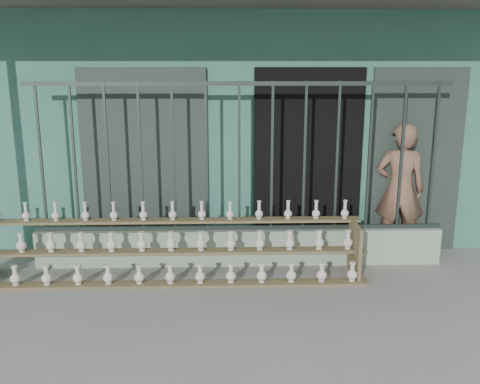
{
  "coord_description": "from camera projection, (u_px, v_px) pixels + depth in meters",
  "views": [
    {
      "loc": [
        -0.17,
        -5.0,
        2.48
      ],
      "look_at": [
        0.0,
        1.0,
        1.0
      ],
      "focal_mm": 40.0,
      "sensor_mm": 36.0,
      "label": 1
    }
  ],
  "objects": [
    {
      "name": "ground",
      "position": [
        243.0,
        311.0,
        5.45
      ],
      "size": [
        60.0,
        60.0,
        0.0
      ],
      "primitive_type": "plane",
      "color": "slate"
    },
    {
      "name": "workshop_building",
      "position": [
        235.0,
        112.0,
        9.16
      ],
      "size": [
        7.4,
        6.6,
        3.21
      ],
      "color": "#306555",
      "rests_on": "ground"
    },
    {
      "name": "parapet_wall",
      "position": [
        239.0,
        247.0,
        6.65
      ],
      "size": [
        5.0,
        0.2,
        0.45
      ],
      "primitive_type": "cube",
      "color": "gray",
      "rests_on": "ground"
    },
    {
      "name": "security_fence",
      "position": [
        239.0,
        158.0,
        6.38
      ],
      "size": [
        5.0,
        0.04,
        1.8
      ],
      "color": "#283330",
      "rests_on": "parapet_wall"
    },
    {
      "name": "shelf_rack",
      "position": [
        171.0,
        248.0,
        6.2
      ],
      "size": [
        4.5,
        0.68,
        0.85
      ],
      "color": "brown",
      "rests_on": "ground"
    },
    {
      "name": "elderly_woman",
      "position": [
        400.0,
        190.0,
        6.89
      ],
      "size": [
        0.69,
        0.52,
        1.72
      ],
      "primitive_type": "imported",
      "rotation": [
        0.0,
        0.0,
        2.97
      ],
      "color": "brown",
      "rests_on": "ground"
    }
  ]
}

